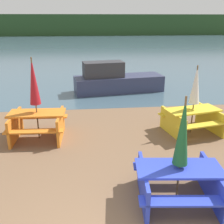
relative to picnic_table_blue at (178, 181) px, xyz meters
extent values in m
cube|color=#425B6B|center=(-1.35, 30.54, -0.44)|extent=(60.00, 50.00, 0.00)
cube|color=#284723|center=(-1.35, 50.54, 1.56)|extent=(80.00, 1.60, 4.00)
cube|color=blue|center=(0.00, 0.00, 0.27)|extent=(1.63, 0.86, 0.04)
cube|color=blue|center=(-0.06, -0.55, -0.02)|extent=(1.59, 0.44, 0.04)
cube|color=blue|center=(0.06, 0.55, -0.02)|extent=(1.59, 0.44, 0.04)
cube|color=blue|center=(-0.64, 0.07, -0.09)|extent=(0.21, 1.38, 0.68)
cube|color=blue|center=(0.64, -0.07, -0.09)|extent=(0.21, 1.38, 0.68)
cube|color=yellow|center=(1.51, 3.04, 0.29)|extent=(1.70, 1.01, 0.04)
cube|color=yellow|center=(1.62, 2.50, 0.03)|extent=(1.61, 0.59, 0.04)
cube|color=yellow|center=(1.39, 3.58, 0.03)|extent=(1.61, 0.59, 0.04)
cube|color=yellow|center=(0.86, 2.91, -0.08)|extent=(0.35, 1.37, 0.71)
cube|color=yellow|center=(2.15, 3.17, -0.08)|extent=(0.35, 1.37, 0.71)
cube|color=orange|center=(-3.05, 3.12, 0.34)|extent=(1.59, 0.76, 0.04)
cube|color=orange|center=(-3.07, 2.57, 0.02)|extent=(1.58, 0.34, 0.04)
cube|color=orange|center=(-3.03, 3.67, 0.02)|extent=(1.58, 0.34, 0.04)
cube|color=orange|center=(-3.69, 3.15, -0.06)|extent=(0.12, 1.38, 0.75)
cube|color=orange|center=(-2.41, 3.10, -0.06)|extent=(0.12, 1.38, 0.75)
cylinder|color=brown|center=(0.00, 0.00, 0.61)|extent=(0.04, 0.04, 2.09)
cone|color=#195128|center=(0.00, 0.00, 1.01)|extent=(0.28, 0.28, 1.27)
cylinder|color=brown|center=(1.51, 3.04, 0.59)|extent=(0.04, 0.04, 2.05)
cone|color=white|center=(1.51, 3.04, 1.06)|extent=(0.30, 0.30, 1.11)
cylinder|color=brown|center=(-3.05, 3.12, 0.74)|extent=(0.04, 0.04, 2.34)
cone|color=#A81923|center=(-3.05, 3.12, 1.26)|extent=(0.30, 0.30, 1.30)
cube|color=#333856|center=(-0.07, 8.00, -0.07)|extent=(4.27, 1.85, 0.74)
cube|color=#333338|center=(-0.81, 7.89, 0.65)|extent=(1.93, 1.14, 0.70)
camera|label=1|loc=(-1.66, -4.01, 2.87)|focal=42.00mm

